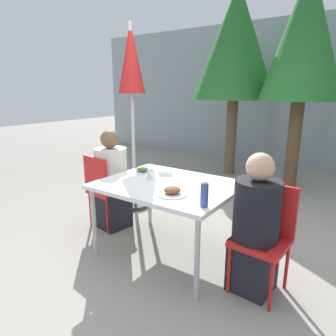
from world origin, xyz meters
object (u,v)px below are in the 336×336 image
at_px(drinking_cup, 151,175).
at_px(salad_bowl, 165,172).
at_px(chair_right, 265,230).
at_px(closed_umbrella, 131,71).
at_px(chair_left, 104,186).
at_px(person_left, 112,183).
at_px(bottle, 204,195).
at_px(tree_behind_left, 236,44).
at_px(tree_behind_right, 305,35).
at_px(person_right, 255,229).

bearing_deg(drinking_cup, salad_bowl, 89.89).
height_order(chair_right, closed_umbrella, closed_umbrella).
distance_m(chair_left, person_left, 0.10).
bearing_deg(bottle, tree_behind_left, 110.07).
relative_size(drinking_cup, tree_behind_right, 0.03).
bearing_deg(closed_umbrella, tree_behind_right, 50.87).
bearing_deg(chair_right, person_right, 58.03).
bearing_deg(closed_umbrella, chair_left, -79.51).
distance_m(drinking_cup, tree_behind_left, 3.53).
distance_m(closed_umbrella, tree_behind_left, 2.47).
distance_m(chair_right, salad_bowl, 1.20).
relative_size(person_left, person_right, 1.01).
bearing_deg(person_right, closed_umbrella, -18.02).
height_order(bottle, drinking_cup, bottle).
bearing_deg(closed_umbrella, salad_bowl, -30.00).
relative_size(person_left, bottle, 5.70).
relative_size(bottle, drinking_cup, 2.09).
xyz_separation_m(person_left, bottle, (1.44, -0.45, 0.29)).
height_order(chair_left, tree_behind_left, tree_behind_left).
bearing_deg(tree_behind_left, closed_umbrella, -98.97).
xyz_separation_m(person_left, tree_behind_left, (0.19, 2.99, 1.84)).
bearing_deg(tree_behind_left, salad_bowl, -80.35).
bearing_deg(person_right, chair_right, -121.97).
bearing_deg(tree_behind_left, chair_left, -94.63).
xyz_separation_m(person_left, closed_umbrella, (-0.19, 0.61, 1.28)).
xyz_separation_m(bottle, tree_behind_right, (-0.03, 3.03, 1.52)).
height_order(closed_umbrella, drinking_cup, closed_umbrella).
height_order(person_right, bottle, person_right).
bearing_deg(chair_left, tree_behind_right, 69.12).
xyz_separation_m(salad_bowl, tree_behind_right, (0.73, 2.46, 1.59)).
height_order(person_left, tree_behind_left, tree_behind_left).
bearing_deg(tree_behind_left, chair_right, -62.21).
height_order(person_right, closed_umbrella, closed_umbrella).
height_order(chair_left, person_right, person_right).
xyz_separation_m(person_left, salad_bowl, (0.68, 0.12, 0.22)).
bearing_deg(person_right, tree_behind_left, -59.12).
bearing_deg(drinking_cup, person_left, 170.10).
bearing_deg(salad_bowl, chair_right, -11.58).
distance_m(person_left, drinking_cup, 0.73).
bearing_deg(closed_umbrella, tree_behind_left, 81.03).
relative_size(closed_umbrella, salad_bowl, 15.47).
relative_size(chair_right, drinking_cup, 8.95).
xyz_separation_m(drinking_cup, salad_bowl, (0.00, 0.23, -0.02)).
height_order(chair_right, bottle, bottle).
bearing_deg(closed_umbrella, chair_right, -20.04).
height_order(person_right, drinking_cup, person_right).
distance_m(closed_umbrella, drinking_cup, 1.54).
xyz_separation_m(closed_umbrella, tree_behind_left, (0.37, 2.37, 0.56)).
bearing_deg(chair_left, bottle, -6.09).
bearing_deg(tree_behind_left, bottle, -69.93).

